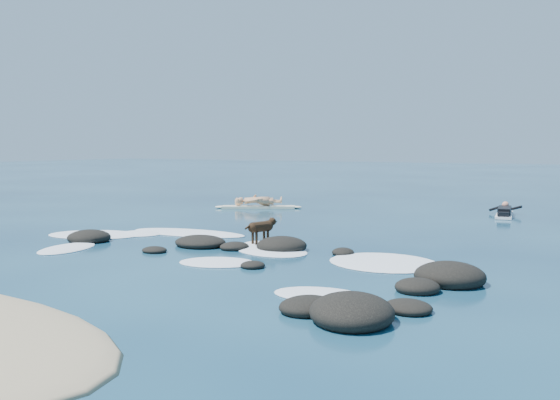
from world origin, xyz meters
The scene contains 6 objects.
ground centered at (0.00, 0.00, 0.00)m, with size 160.00×160.00×0.00m, color #0A2642.
reef_rocks centered at (2.42, -1.81, 0.11)m, with size 11.94×6.63×0.55m.
breaking_foam centered at (-0.69, -0.29, 0.01)m, with size 13.48×7.30×0.12m.
standing_surfer_rig centered at (-4.43, 8.98, 0.81)m, with size 3.29×2.08×2.05m.
paddling_surfer_rig centered at (4.90, 11.14, 0.16)m, with size 1.21×2.72×0.47m.
dog centered at (0.79, 1.01, 0.48)m, with size 0.48×1.12×0.72m.
Camera 1 is at (9.39, -12.58, 2.59)m, focal length 40.00 mm.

